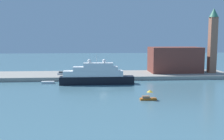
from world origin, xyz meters
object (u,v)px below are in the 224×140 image
at_px(work_barge, 48,82).
at_px(mooring_bollard, 92,76).
at_px(harbor_building, 175,60).
at_px(large_yacht, 96,76).
at_px(small_motorboat, 148,97).
at_px(bell_tower, 213,38).
at_px(parked_car, 62,73).
at_px(person_figure, 72,75).

height_order(work_barge, mooring_bollard, mooring_bollard).
height_order(work_barge, harbor_building, harbor_building).
bearing_deg(large_yacht, small_motorboat, -61.81).
bearing_deg(harbor_building, bell_tower, -10.72).
bearing_deg(large_yacht, work_barge, 171.91).
bearing_deg(parked_car, person_figure, -57.06).
xyz_separation_m(small_motorboat, work_barge, (-31.47, 28.34, -0.54)).
distance_m(parked_car, person_figure, 8.19).
xyz_separation_m(work_barge, person_figure, (8.28, 6.03, 1.97)).
xyz_separation_m(harbor_building, bell_tower, (15.61, -2.95, 9.34)).
xyz_separation_m(small_motorboat, harbor_building, (21.35, 45.74, 6.13)).
bearing_deg(large_yacht, mooring_bollard, 98.19).
height_order(harbor_building, bell_tower, bell_tower).
bearing_deg(harbor_building, mooring_bollard, -163.01).
distance_m(person_figure, mooring_bollard, 8.10).
relative_size(harbor_building, mooring_bollard, 29.64).
distance_m(work_barge, bell_tower, 71.74).
distance_m(small_motorboat, mooring_bollard, 37.77).
bearing_deg(small_motorboat, harbor_building, 64.98).
height_order(small_motorboat, person_figure, person_figure).
relative_size(work_barge, bell_tower, 0.17).
relative_size(bell_tower, mooring_bollard, 37.41).
height_order(large_yacht, bell_tower, bell_tower).
bearing_deg(parked_car, mooring_bollard, -27.94).
distance_m(small_motorboat, person_figure, 41.49).
bearing_deg(work_barge, small_motorboat, -42.00).
distance_m(parked_car, mooring_bollard, 14.19).
bearing_deg(parked_car, small_motorboat, -56.17).
distance_m(work_barge, harbor_building, 56.01).
relative_size(small_motorboat, work_barge, 0.96).
relative_size(parked_car, mooring_bollard, 5.33).
relative_size(small_motorboat, bell_tower, 0.16).
xyz_separation_m(large_yacht, person_figure, (-9.34, 8.54, -0.77)).
bearing_deg(small_motorboat, bell_tower, 49.19).
xyz_separation_m(parked_car, mooring_bollard, (12.53, -6.65, -0.18)).
relative_size(harbor_building, bell_tower, 0.79).
distance_m(large_yacht, small_motorboat, 29.40).
bearing_deg(mooring_bollard, bell_tower, 8.94).
xyz_separation_m(parked_car, person_figure, (4.45, -6.87, 0.29)).
bearing_deg(mooring_bollard, large_yacht, -81.81).
relative_size(large_yacht, harbor_building, 1.22).
bearing_deg(parked_car, bell_tower, 1.37).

